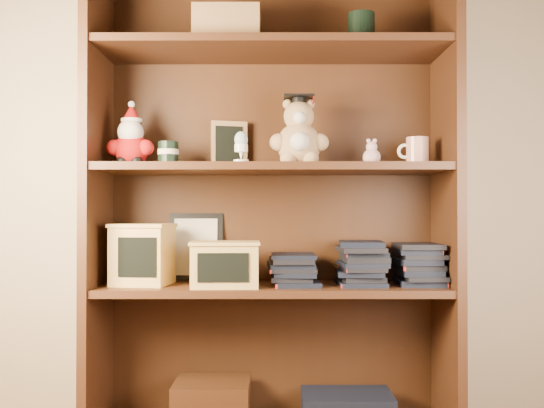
{
  "coord_description": "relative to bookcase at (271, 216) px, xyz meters",
  "views": [
    {
      "loc": [
        0.01,
        -0.82,
        0.79
      ],
      "look_at": [
        0.01,
        1.3,
        0.82
      ],
      "focal_mm": 42.0,
      "sensor_mm": 36.0,
      "label": 1
    }
  ],
  "objects": [
    {
      "name": "bookcase",
      "position": [
        0.0,
        0.0,
        0.0
      ],
      "size": [
        1.2,
        0.35,
        1.6
      ],
      "color": "#412312",
      "rests_on": "ground"
    },
    {
      "name": "shelf_lower",
      "position": [
        0.0,
        -0.05,
        -0.24
      ],
      "size": [
        1.14,
        0.33,
        0.02
      ],
      "color": "#412312",
      "rests_on": "ground"
    },
    {
      "name": "shelf_upper",
      "position": [
        0.0,
        -0.05,
        0.16
      ],
      "size": [
        1.14,
        0.33,
        0.02
      ],
      "color": "#412312",
      "rests_on": "ground"
    },
    {
      "name": "santa_plush",
      "position": [
        -0.47,
        -0.06,
        0.25
      ],
      "size": [
        0.16,
        0.11,
        0.22
      ],
      "color": "#A50F0F",
      "rests_on": "shelf_upper"
    },
    {
      "name": "teachers_tin",
      "position": [
        -0.35,
        -0.05,
        0.21
      ],
      "size": [
        0.07,
        0.07,
        0.08
      ],
      "color": "black",
      "rests_on": "shelf_upper"
    },
    {
      "name": "chalkboard_plaque",
      "position": [
        -0.15,
        0.06,
        0.25
      ],
      "size": [
        0.13,
        0.09,
        0.16
      ],
      "color": "#9E7547",
      "rests_on": "shelf_upper"
    },
    {
      "name": "egg_cup",
      "position": [
        -0.1,
        -0.13,
        0.23
      ],
      "size": [
        0.05,
        0.05,
        0.1
      ],
      "color": "white",
      "rests_on": "shelf_upper"
    },
    {
      "name": "grad_teddy_bear",
      "position": [
        0.09,
        -0.06,
        0.26
      ],
      "size": [
        0.2,
        0.17,
        0.24
      ],
      "color": "tan",
      "rests_on": "shelf_upper"
    },
    {
      "name": "pink_figurine",
      "position": [
        0.34,
        -0.05,
        0.21
      ],
      "size": [
        0.06,
        0.06,
        0.09
      ],
      "color": "beige",
      "rests_on": "shelf_upper"
    },
    {
      "name": "teacher_mug",
      "position": [
        0.49,
        -0.05,
        0.22
      ],
      "size": [
        0.11,
        0.07,
        0.09
      ],
      "color": "silver",
      "rests_on": "shelf_upper"
    },
    {
      "name": "certificate_frame",
      "position": [
        -0.27,
        0.09,
        -0.11
      ],
      "size": [
        0.19,
        0.05,
        0.24
      ],
      "color": "black",
      "rests_on": "shelf_lower"
    },
    {
      "name": "treats_box",
      "position": [
        -0.43,
        -0.05,
        -0.13
      ],
      "size": [
        0.21,
        0.21,
        0.2
      ],
      "color": "#DBB05A",
      "rests_on": "shelf_lower"
    },
    {
      "name": "pencils_box",
      "position": [
        -0.15,
        -0.12,
        -0.15
      ],
      "size": [
        0.23,
        0.17,
        0.15
      ],
      "color": "#DBB05A",
      "rests_on": "shelf_lower"
    },
    {
      "name": "book_stack_left",
      "position": [
        0.07,
        -0.05,
        -0.17
      ],
      "size": [
        0.14,
        0.2,
        0.11
      ],
      "color": "black",
      "rests_on": "shelf_lower"
    },
    {
      "name": "book_stack_mid",
      "position": [
        0.3,
        -0.05,
        -0.16
      ],
      "size": [
        0.14,
        0.2,
        0.14
      ],
      "color": "black",
      "rests_on": "shelf_lower"
    },
    {
      "name": "book_stack_right",
      "position": [
        0.49,
        -0.05,
        -0.16
      ],
      "size": [
        0.14,
        0.2,
        0.13
      ],
      "color": "black",
      "rests_on": "shelf_lower"
    }
  ]
}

